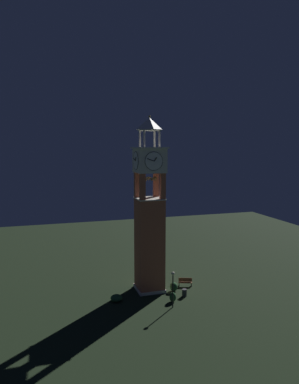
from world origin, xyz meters
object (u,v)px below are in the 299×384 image
(park_bench, at_px, (185,282))
(lamp_post, at_px, (173,283))
(trash_bin, at_px, (184,293))
(clock_tower, at_px, (150,219))

(park_bench, height_order, lamp_post, lamp_post)
(lamp_post, bearing_deg, park_bench, -35.33)
(trash_bin, bearing_deg, lamp_post, 134.59)
(park_bench, distance_m, lamp_post, 6.37)
(lamp_post, bearing_deg, clock_tower, 10.13)
(trash_bin, bearing_deg, clock_tower, 47.26)
(park_bench, bearing_deg, clock_tower, 87.60)
(lamp_post, distance_m, trash_bin, 3.83)
(lamp_post, relative_size, trash_bin, 4.73)
(clock_tower, xyz_separation_m, lamp_post, (-5.08, -0.91, -5.63))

